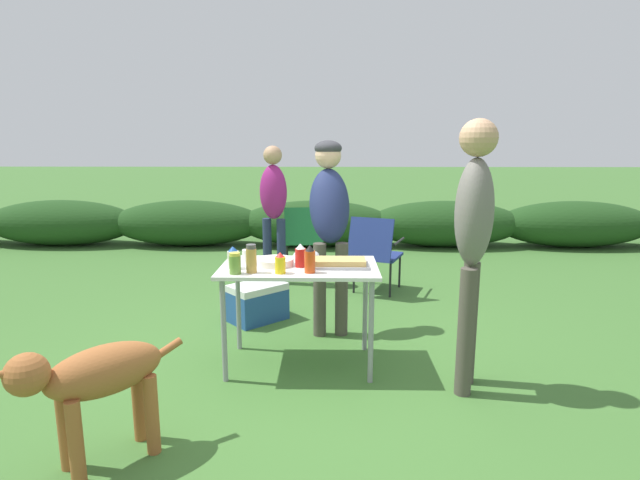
{
  "coord_description": "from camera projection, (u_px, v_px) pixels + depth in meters",
  "views": [
    {
      "loc": [
        0.21,
        -3.4,
        1.59
      ],
      "look_at": [
        0.14,
        0.18,
        0.89
      ],
      "focal_mm": 28.0,
      "sensor_mm": 36.0,
      "label": 1
    }
  ],
  "objects": [
    {
      "name": "ground_plane",
      "position": [
        300.0,
        364.0,
        3.65
      ],
      "size": [
        60.0,
        60.0,
        0.0
      ],
      "primitive_type": "plane",
      "color": "#3D6B2D"
    },
    {
      "name": "shrub_hedge",
      "position": [
        315.0,
        223.0,
        7.75
      ],
      "size": [
        14.4,
        0.9,
        0.71
      ],
      "color": "#1E4219",
      "rests_on": "ground"
    },
    {
      "name": "folding_table",
      "position": [
        299.0,
        276.0,
        3.52
      ],
      "size": [
        1.1,
        0.64,
        0.74
      ],
      "color": "silver",
      "rests_on": "ground"
    },
    {
      "name": "food_tray",
      "position": [
        340.0,
        263.0,
        3.47
      ],
      "size": [
        0.4,
        0.22,
        0.06
      ],
      "color": "#9E9EA3",
      "rests_on": "folding_table"
    },
    {
      "name": "plate_stack",
      "position": [
        275.0,
        262.0,
        3.51
      ],
      "size": [
        0.26,
        0.26,
        0.05
      ],
      "primitive_type": "cylinder",
      "color": "white",
      "rests_on": "folding_table"
    },
    {
      "name": "mixing_bowl",
      "position": [
        306.0,
        255.0,
        3.68
      ],
      "size": [
        0.19,
        0.19,
        0.07
      ],
      "primitive_type": "ellipsoid",
      "color": "silver",
      "rests_on": "folding_table"
    },
    {
      "name": "paper_cup_stack",
      "position": [
        248.0,
        257.0,
        3.56
      ],
      "size": [
        0.08,
        0.08,
        0.1
      ],
      "primitive_type": "cylinder",
      "color": "white",
      "rests_on": "folding_table"
    },
    {
      "name": "relish_jar",
      "position": [
        235.0,
        263.0,
        3.28
      ],
      "size": [
        0.08,
        0.08,
        0.14
      ],
      "color": "olive",
      "rests_on": "folding_table"
    },
    {
      "name": "hot_sauce_bottle",
      "position": [
        310.0,
        259.0,
        3.3
      ],
      "size": [
        0.07,
        0.07,
        0.19
      ],
      "color": "#CC4214",
      "rests_on": "folding_table"
    },
    {
      "name": "spice_jar",
      "position": [
        251.0,
        259.0,
        3.3
      ],
      "size": [
        0.07,
        0.07,
        0.19
      ],
      "color": "#B2893D",
      "rests_on": "folding_table"
    },
    {
      "name": "ketchup_bottle",
      "position": [
        300.0,
        256.0,
        3.46
      ],
      "size": [
        0.08,
        0.08,
        0.17
      ],
      "color": "red",
      "rests_on": "folding_table"
    },
    {
      "name": "mayo_bottle",
      "position": [
        233.0,
        258.0,
        3.42
      ],
      "size": [
        0.08,
        0.08,
        0.15
      ],
      "color": "silver",
      "rests_on": "folding_table"
    },
    {
      "name": "mustard_bottle",
      "position": [
        280.0,
        263.0,
        3.29
      ],
      "size": [
        0.07,
        0.07,
        0.14
      ],
      "color": "yellow",
      "rests_on": "folding_table"
    },
    {
      "name": "standing_person_in_olive_jacket",
      "position": [
        329.0,
        212.0,
        4.12
      ],
      "size": [
        0.38,
        0.49,
        1.61
      ],
      "rotation": [
        0.0,
        0.0,
        0.1
      ],
      "color": "#4C473D",
      "rests_on": "ground"
    },
    {
      "name": "standing_person_in_gray_fleece",
      "position": [
        273.0,
        201.0,
        5.56
      ],
      "size": [
        0.37,
        0.31,
        1.56
      ],
      "rotation": [
        0.0,
        0.0,
        -0.3
      ],
      "color": "#232D4C",
      "rests_on": "ground"
    },
    {
      "name": "standing_person_in_red_jacket",
      "position": [
        473.0,
        228.0,
        3.09
      ],
      "size": [
        0.34,
        0.39,
        1.73
      ],
      "rotation": [
        0.0,
        0.0,
        -1.95
      ],
      "color": "#4C473D",
      "rests_on": "ground"
    },
    {
      "name": "dog",
      "position": [
        94.0,
        379.0,
        2.42
      ],
      "size": [
        0.7,
        0.67,
        0.68
      ],
      "rotation": [
        0.0,
        0.0,
        2.33
      ],
      "color": "#9E5B2D",
      "rests_on": "ground"
    },
    {
      "name": "camp_chair_green_behind_table",
      "position": [
        303.0,
        236.0,
        6.11
      ],
      "size": [
        0.53,
        0.64,
        0.83
      ],
      "rotation": [
        0.0,
        0.0,
        0.11
      ],
      "color": "#19602D",
      "rests_on": "ground"
    },
    {
      "name": "camp_chair_near_hedge",
      "position": [
        375.0,
        250.0,
        5.29
      ],
      "size": [
        0.65,
        0.72,
        0.83
      ],
      "rotation": [
        0.0,
        0.0,
        -0.38
      ],
      "color": "navy",
      "rests_on": "ground"
    },
    {
      "name": "cooler_box",
      "position": [
        258.0,
        302.0,
        4.51
      ],
      "size": [
        0.57,
        0.56,
        0.34
      ],
      "rotation": [
        0.0,
        0.0,
        0.74
      ],
      "color": "#234C93",
      "rests_on": "ground"
    }
  ]
}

